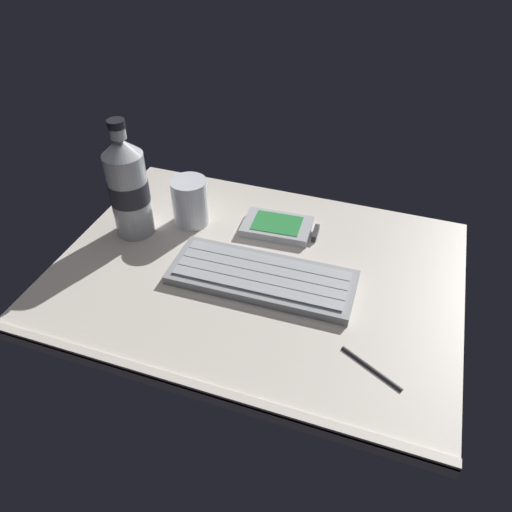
# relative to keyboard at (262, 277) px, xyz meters

# --- Properties ---
(ground_plane) EXTENTS (0.64, 0.48, 0.03)m
(ground_plane) POSITION_rel_keyboard_xyz_m (-0.02, 0.02, -0.02)
(ground_plane) COLOR beige
(keyboard) EXTENTS (0.29, 0.11, 0.02)m
(keyboard) POSITION_rel_keyboard_xyz_m (0.00, 0.00, 0.00)
(keyboard) COLOR #93969B
(keyboard) RESTS_ON ground_plane
(handheld_device) EXTENTS (0.13, 0.08, 0.02)m
(handheld_device) POSITION_rel_keyboard_xyz_m (-0.01, 0.14, -0.00)
(handheld_device) COLOR #B7BABF
(handheld_device) RESTS_ON ground_plane
(juice_cup) EXTENTS (0.06, 0.06, 0.09)m
(juice_cup) POSITION_rel_keyboard_xyz_m (-0.17, 0.11, 0.03)
(juice_cup) COLOR silver
(juice_cup) RESTS_ON ground_plane
(water_bottle) EXTENTS (0.07, 0.07, 0.21)m
(water_bottle) POSITION_rel_keyboard_xyz_m (-0.25, 0.05, 0.08)
(water_bottle) COLOR silver
(water_bottle) RESTS_ON ground_plane
(stylus_pen) EXTENTS (0.09, 0.05, 0.01)m
(stylus_pen) POSITION_rel_keyboard_xyz_m (0.19, -0.12, -0.00)
(stylus_pen) COLOR #26262B
(stylus_pen) RESTS_ON ground_plane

